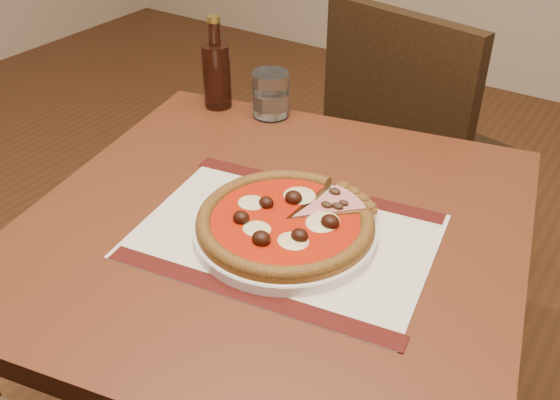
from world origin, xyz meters
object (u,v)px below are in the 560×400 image
(table, at_px, (274,268))
(chair_far, at_px, (413,147))
(water_glass, at_px, (271,94))
(pizza, at_px, (285,221))
(bottle, at_px, (217,72))
(plate, at_px, (285,231))

(table, relative_size, chair_far, 1.04)
(water_glass, bearing_deg, chair_far, 68.77)
(pizza, relative_size, bottle, 1.39)
(plate, relative_size, pizza, 1.03)
(chair_far, distance_m, bottle, 0.63)
(chair_far, relative_size, plate, 3.16)
(pizza, xyz_separation_m, water_glass, (-0.26, 0.35, 0.02))
(bottle, bearing_deg, pizza, -39.54)
(table, height_order, plate, plate)
(table, bearing_deg, chair_far, 94.11)
(chair_far, height_order, pizza, chair_far)
(plate, distance_m, bottle, 0.51)
(plate, distance_m, water_glass, 0.44)
(plate, relative_size, water_glass, 2.97)
(table, height_order, water_glass, water_glass)
(chair_far, bearing_deg, water_glass, 80.64)
(table, xyz_separation_m, chair_far, (-0.05, 0.76, -0.13))
(plate, relative_size, bottle, 1.44)
(chair_far, bearing_deg, table, 105.98)
(chair_far, xyz_separation_m, bottle, (-0.29, -0.46, 0.31))
(pizza, relative_size, water_glass, 2.88)
(chair_far, bearing_deg, bottle, 69.54)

